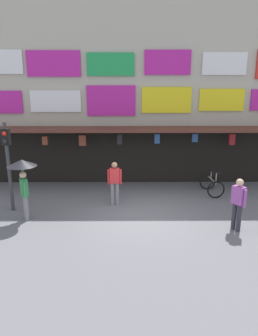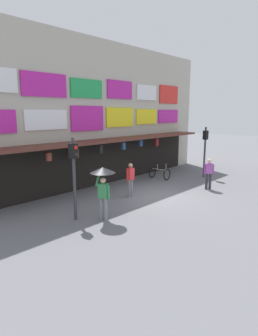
# 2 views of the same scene
# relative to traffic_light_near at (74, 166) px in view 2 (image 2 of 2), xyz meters

# --- Properties ---
(ground_plane) EXTENTS (80.00, 80.00, 0.00)m
(ground_plane) POSITION_rel_traffic_light_near_xyz_m (4.69, -0.55, -2.14)
(ground_plane) COLOR slate
(shopfront) EXTENTS (18.00, 2.60, 8.00)m
(shopfront) POSITION_rel_traffic_light_near_xyz_m (4.69, 4.02, 1.82)
(shopfront) COLOR #B2AD9E
(shopfront) RESTS_ON ground
(traffic_light_near) EXTENTS (0.31, 0.34, 3.20)m
(traffic_light_near) POSITION_rel_traffic_light_near_xyz_m (0.00, 0.00, 0.00)
(traffic_light_near) COLOR #38383D
(traffic_light_near) RESTS_ON ground
(traffic_light_far) EXTENTS (0.30, 0.34, 3.20)m
(traffic_light_far) POSITION_rel_traffic_light_near_xyz_m (10.12, 0.02, 0.00)
(traffic_light_far) COLOR #38383D
(traffic_light_far) RESTS_ON ground
(bicycle_parked) EXTENTS (0.77, 1.19, 1.05)m
(bicycle_parked) POSITION_rel_traffic_light_near_xyz_m (7.73, 1.75, -1.75)
(bicycle_parked) COLOR black
(bicycle_parked) RESTS_ON ground
(pedestrian_with_umbrella) EXTENTS (0.96, 0.96, 2.08)m
(pedestrian_with_umbrella) POSITION_rel_traffic_light_near_xyz_m (0.75, -0.77, -0.50)
(pedestrian_with_umbrella) COLOR gray
(pedestrian_with_umbrella) RESTS_ON ground
(pedestrian_in_red) EXTENTS (0.53, 0.23, 1.68)m
(pedestrian_in_red) POSITION_rel_traffic_light_near_xyz_m (3.70, 0.52, -1.19)
(pedestrian_in_red) COLOR gray
(pedestrian_in_red) RESTS_ON ground
(pedestrian_in_black) EXTENTS (0.38, 0.46, 1.68)m
(pedestrian_in_black) POSITION_rel_traffic_light_near_xyz_m (7.57, -1.64, -1.19)
(pedestrian_in_black) COLOR #2D2D38
(pedestrian_in_black) RESTS_ON ground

